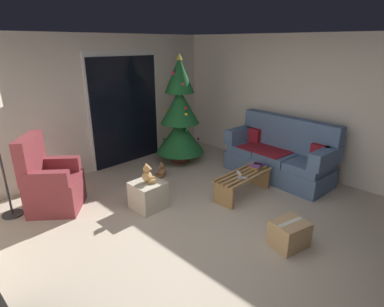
# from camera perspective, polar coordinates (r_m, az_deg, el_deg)

# --- Properties ---
(ground_plane) EXTENTS (7.00, 7.00, 0.00)m
(ground_plane) POSITION_cam_1_polar(r_m,az_deg,el_deg) (4.12, 3.12, -14.97)
(ground_plane) COLOR #B2A38E
(wall_back) EXTENTS (5.72, 0.12, 2.50)m
(wall_back) POSITION_cam_1_polar(r_m,az_deg,el_deg) (5.97, -19.37, 8.13)
(wall_back) COLOR beige
(wall_back) RESTS_ON ground
(wall_right) EXTENTS (0.12, 6.00, 2.50)m
(wall_right) POSITION_cam_1_polar(r_m,az_deg,el_deg) (5.95, 22.20, 7.76)
(wall_right) COLOR beige
(wall_right) RESTS_ON ground
(patio_door_frame) EXTENTS (1.60, 0.02, 2.20)m
(patio_door_frame) POSITION_cam_1_polar(r_m,az_deg,el_deg) (6.33, -12.19, 8.04)
(patio_door_frame) COLOR silver
(patio_door_frame) RESTS_ON ground
(patio_door_glass) EXTENTS (1.50, 0.02, 2.10)m
(patio_door_glass) POSITION_cam_1_polar(r_m,az_deg,el_deg) (6.33, -12.07, 7.58)
(patio_door_glass) COLOR black
(patio_door_glass) RESTS_ON ground
(couch) EXTENTS (0.92, 1.99, 1.08)m
(couch) POSITION_cam_1_polar(r_m,az_deg,el_deg) (5.84, 15.81, -0.41)
(couch) COLOR slate
(couch) RESTS_ON ground
(coffee_table) EXTENTS (1.10, 0.40, 0.37)m
(coffee_table) POSITION_cam_1_polar(r_m,az_deg,el_deg) (5.06, 9.44, -4.94)
(coffee_table) COLOR #9E7547
(coffee_table) RESTS_ON ground
(remote_silver) EXTENTS (0.13, 0.15, 0.02)m
(remote_silver) POSITION_cam_1_polar(r_m,az_deg,el_deg) (4.82, 9.22, -4.44)
(remote_silver) COLOR #ADADB2
(remote_silver) RESTS_ON coffee_table
(remote_white) EXTENTS (0.13, 0.15, 0.02)m
(remote_white) POSITION_cam_1_polar(r_m,az_deg,el_deg) (4.98, 8.61, -3.59)
(remote_white) COLOR silver
(remote_white) RESTS_ON coffee_table
(book_stack) EXTENTS (0.24, 0.20, 0.08)m
(book_stack) POSITION_cam_1_polar(r_m,az_deg,el_deg) (5.24, 11.93, -2.29)
(book_stack) COLOR #B79333
(book_stack) RESTS_ON coffee_table
(cell_phone) EXTENTS (0.10, 0.16, 0.01)m
(cell_phone) POSITION_cam_1_polar(r_m,az_deg,el_deg) (5.23, 12.15, -1.85)
(cell_phone) COLOR black
(cell_phone) RESTS_ON book_stack
(christmas_tree) EXTENTS (0.97, 0.98, 2.15)m
(christmas_tree) POSITION_cam_1_polar(r_m,az_deg,el_deg) (6.19, -2.24, 6.76)
(christmas_tree) COLOR #4C1E19
(christmas_tree) RESTS_ON ground
(armchair) EXTENTS (0.97, 0.97, 1.13)m
(armchair) POSITION_cam_1_polar(r_m,az_deg,el_deg) (4.97, -24.54, -5.10)
(armchair) COLOR maroon
(armchair) RESTS_ON ground
(ottoman) EXTENTS (0.44, 0.44, 0.41)m
(ottoman) POSITION_cam_1_polar(r_m,az_deg,el_deg) (4.69, -8.08, -7.57)
(ottoman) COLOR #B2A893
(ottoman) RESTS_ON ground
(teddy_bear_honey) EXTENTS (0.22, 0.21, 0.29)m
(teddy_bear_honey) POSITION_cam_1_polar(r_m,az_deg,el_deg) (4.55, -8.14, -3.92)
(teddy_bear_honey) COLOR tan
(teddy_bear_honey) RESTS_ON ottoman
(teddy_bear_chestnut_by_tree) EXTENTS (0.21, 0.21, 0.29)m
(teddy_bear_chestnut_by_tree) POSITION_cam_1_polar(r_m,az_deg,el_deg) (5.71, -5.62, -3.19)
(teddy_bear_chestnut_by_tree) COLOR brown
(teddy_bear_chestnut_by_tree) RESTS_ON ground
(cardboard_box_taped_mid_floor) EXTENTS (0.48, 0.44, 0.33)m
(cardboard_box_taped_mid_floor) POSITION_cam_1_polar(r_m,az_deg,el_deg) (4.04, 17.44, -13.93)
(cardboard_box_taped_mid_floor) COLOR tan
(cardboard_box_taped_mid_floor) RESTS_ON ground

